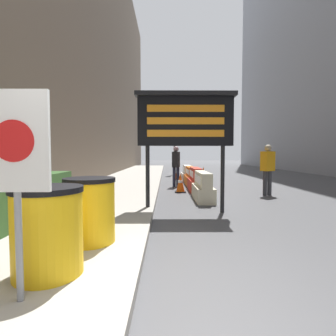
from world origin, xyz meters
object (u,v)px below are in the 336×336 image
at_px(jersey_barrier_red_striped, 196,181).
at_px(pedestrian_worker, 176,163).
at_px(traffic_light_near_curb, 175,139).
at_px(warning_sign, 15,157).
at_px(pedestrian_passerby, 268,165).
at_px(message_board, 185,121).
at_px(barrel_drum_foreground, 48,230).
at_px(traffic_cone_mid, 177,173).
at_px(barrel_drum_middle, 90,210).
at_px(traffic_cone_far, 203,172).
at_px(jersey_barrier_cream, 203,188).
at_px(traffic_cone_near, 180,183).
at_px(jersey_barrier_orange_far, 191,177).
at_px(jersey_barrier_white, 187,174).

bearing_deg(jersey_barrier_red_striped, pedestrian_worker, 118.10).
bearing_deg(traffic_light_near_curb, warning_sign, -96.69).
distance_m(jersey_barrier_red_striped, pedestrian_passerby, 2.73).
bearing_deg(message_board, jersey_barrier_red_striped, 79.78).
height_order(barrel_drum_foreground, warning_sign, warning_sign).
bearing_deg(traffic_light_near_curb, traffic_cone_mid, -88.87).
height_order(traffic_cone_mid, pedestrian_passerby, pedestrian_passerby).
bearing_deg(barrel_drum_middle, warning_sign, -96.12).
bearing_deg(traffic_cone_far, traffic_light_near_curb, 142.36).
bearing_deg(pedestrian_worker, warning_sign, 1.73).
bearing_deg(barrel_drum_middle, jersey_barrier_red_striped, 70.37).
relative_size(warning_sign, pedestrian_worker, 1.03).
height_order(message_board, jersey_barrier_cream, message_board).
relative_size(barrel_drum_middle, traffic_light_near_curb, 0.28).
height_order(traffic_cone_mid, traffic_cone_far, traffic_cone_mid).
distance_m(barrel_drum_middle, traffic_light_near_curb, 14.75).
bearing_deg(traffic_cone_near, message_board, -91.18).
bearing_deg(barrel_drum_foreground, jersey_barrier_red_striped, 71.90).
xyz_separation_m(jersey_barrier_orange_far, traffic_cone_mid, (-0.51, 2.76, -0.02)).
bearing_deg(jersey_barrier_white, barrel_drum_foreground, -101.87).
height_order(barrel_drum_middle, traffic_cone_far, barrel_drum_middle).
relative_size(barrel_drum_foreground, traffic_cone_near, 1.31).
bearing_deg(traffic_cone_mid, message_board, -91.21).
distance_m(jersey_barrier_cream, jersey_barrier_orange_far, 4.09).
bearing_deg(barrel_drum_foreground, warning_sign, -92.16).
bearing_deg(message_board, jersey_barrier_cream, 69.04).
distance_m(warning_sign, traffic_light_near_curb, 16.26).
height_order(jersey_barrier_cream, traffic_cone_mid, jersey_barrier_cream).
relative_size(traffic_cone_mid, traffic_light_near_curb, 0.21).
xyz_separation_m(barrel_drum_foreground, jersey_barrier_red_striped, (2.44, 7.47, -0.22)).
xyz_separation_m(jersey_barrier_orange_far, traffic_light_near_curb, (-0.57, 6.04, 2.11)).
xyz_separation_m(barrel_drum_middle, jersey_barrier_white, (2.29, 10.58, -0.26)).
distance_m(message_board, jersey_barrier_cream, 2.69).
bearing_deg(traffic_cone_far, jersey_barrier_white, -116.50).
bearing_deg(pedestrian_worker, traffic_cone_mid, -171.29).
bearing_deg(jersey_barrier_red_striped, traffic_cone_mid, 96.02).
distance_m(traffic_light_near_curb, pedestrian_passerby, 9.79).
relative_size(traffic_cone_near, traffic_cone_far, 1.14).
relative_size(jersey_barrier_white, pedestrian_worker, 0.94).
distance_m(jersey_barrier_cream, jersey_barrier_red_striped, 2.03).
bearing_deg(traffic_cone_mid, traffic_cone_near, -91.23).
xyz_separation_m(jersey_barrier_red_striped, traffic_cone_near, (-0.62, -0.39, -0.05)).
distance_m(jersey_barrier_white, pedestrian_passerby, 5.83).
relative_size(traffic_cone_far, pedestrian_passerby, 0.36).
height_order(jersey_barrier_orange_far, traffic_cone_mid, jersey_barrier_orange_far).
height_order(jersey_barrier_cream, jersey_barrier_red_striped, jersey_barrier_red_striped).
relative_size(traffic_cone_far, traffic_light_near_curb, 0.19).
bearing_deg(jersey_barrier_cream, barrel_drum_foreground, -114.16).
bearing_deg(barrel_drum_middle, traffic_light_near_curb, 83.25).
bearing_deg(traffic_light_near_curb, pedestrian_worker, -91.27).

